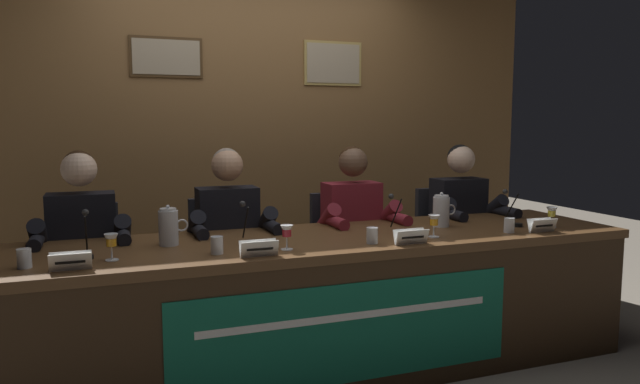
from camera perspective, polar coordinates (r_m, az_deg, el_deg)
ground_plane at (r=3.48m, az=0.00°, el=-16.63°), size 12.00×12.00×0.00m
wall_back_panelled at (r=4.61m, az=-6.54°, el=5.75°), size 4.78×0.14×2.60m
conference_table at (r=3.20m, az=0.75°, el=-8.80°), size 3.58×0.87×0.75m
chair_far_left at (r=3.73m, az=-21.79°, el=-8.38°), size 0.44×0.44×0.90m
panelist_far_left at (r=3.47m, az=-22.05°, el=-4.79°), size 0.51×0.48×1.23m
nameplate_far_left at (r=2.74m, az=-23.03°, el=-6.20°), size 0.17×0.06×0.08m
juice_glass_far_left at (r=2.86m, az=-19.57°, el=-4.58°), size 0.06×0.06×0.12m
water_cup_far_left at (r=2.87m, az=-26.73°, el=-5.86°), size 0.06×0.06×0.08m
microphone_far_left at (r=2.97m, az=-21.70°, el=-4.48°), size 0.06×0.17×0.22m
chair_center_left at (r=3.80m, az=-9.21°, el=-7.71°), size 0.44×0.44×0.90m
panelist_center_left at (r=3.54m, az=-8.65°, el=-4.15°), size 0.51×0.48×1.23m
nameplate_center_left at (r=2.79m, az=-5.93°, el=-5.46°), size 0.18×0.06×0.08m
juice_glass_center_left at (r=2.92m, az=-3.24°, el=-3.95°), size 0.06×0.06×0.12m
water_cup_center_left at (r=2.88m, az=-9.95°, el=-5.19°), size 0.06×0.06×0.08m
microphone_center_left at (r=3.07m, az=-7.13°, el=-3.68°), size 0.06×0.17×0.22m
chair_center_right at (r=4.03m, az=2.36°, el=-6.77°), size 0.44×0.44×0.90m
panelist_center_right at (r=3.80m, az=3.56°, el=-3.35°), size 0.51×0.48×1.23m
nameplate_center_right at (r=3.09m, az=8.81°, el=-4.30°), size 0.18×0.06×0.08m
juice_glass_center_right at (r=3.29m, az=10.98°, el=-2.85°), size 0.06×0.06×0.12m
water_cup_center_right at (r=3.09m, az=5.07°, el=-4.30°), size 0.06×0.06×0.08m
microphone_center_right at (r=3.39m, az=7.53°, el=-2.70°), size 0.06×0.17×0.22m
chair_far_right at (r=4.41m, az=12.27°, el=-5.74°), size 0.44×0.44×0.90m
panelist_far_right at (r=4.20m, az=13.84°, el=-2.57°), size 0.51×0.48×1.23m
nameplate_far_right at (r=3.62m, az=20.71°, el=-3.03°), size 0.17×0.06×0.08m
juice_glass_far_right at (r=3.80m, az=21.54°, el=-1.93°), size 0.06×0.06×0.12m
water_cup_far_right at (r=3.55m, az=17.86°, el=-3.15°), size 0.06×0.06×0.08m
microphone_far_right at (r=3.79m, az=18.22°, el=-1.99°), size 0.06×0.17×0.22m
water_pitcher_left_side at (r=3.12m, az=-14.45°, el=-3.30°), size 0.15×0.10×0.21m
water_pitcher_right_side at (r=3.64m, az=11.68°, el=-1.81°), size 0.15×0.10×0.21m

